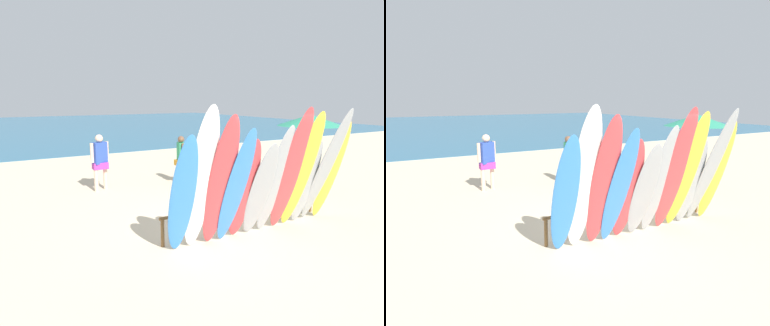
{
  "view_description": "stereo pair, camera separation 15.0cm",
  "coord_description": "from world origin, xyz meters",
  "views": [
    {
      "loc": [
        -4.76,
        -5.67,
        2.8
      ],
      "look_at": [
        0.0,
        2.35,
        1.05
      ],
      "focal_mm": 32.65,
      "sensor_mm": 36.0,
      "label": 1
    },
    {
      "loc": [
        -4.63,
        -5.75,
        2.8
      ],
      "look_at": [
        0.0,
        2.35,
        1.05
      ],
      "focal_mm": 32.65,
      "sensor_mm": 36.0,
      "label": 2
    }
  ],
  "objects": [
    {
      "name": "ocean_water",
      "position": [
        0.0,
        31.57,
        0.01
      ],
      "size": [
        60.0,
        40.0,
        0.02
      ],
      "primitive_type": "cube",
      "color": "teal",
      "rests_on": "ground"
    },
    {
      "name": "surfboard_yellow_11",
      "position": [
        1.84,
        -0.68,
        1.18
      ],
      "size": [
        0.55,
        0.93,
        2.36
      ],
      "primitive_type": "ellipsoid",
      "rotation": [
        0.33,
        0.0,
        -0.09
      ],
      "color": "yellow",
      "rests_on": "ground"
    },
    {
      "name": "surfboard_red_2",
      "position": [
        -1.22,
        -0.7,
        1.28
      ],
      "size": [
        0.6,
        1.03,
        2.56
      ],
      "primitive_type": "ellipsoid",
      "rotation": [
        0.35,
        0.0,
        -0.09
      ],
      "color": "#D13D42",
      "rests_on": "ground"
    },
    {
      "name": "surfboard_red_4",
      "position": [
        -0.58,
        -0.6,
        1.05
      ],
      "size": [
        0.58,
        0.84,
        2.1
      ],
      "primitive_type": "ellipsoid",
      "rotation": [
        0.34,
        0.0,
        -0.1
      ],
      "color": "#D13D42",
      "rests_on": "ground"
    },
    {
      "name": "beach_chair_red",
      "position": [
        3.53,
        2.56,
        0.43
      ],
      "size": [
        0.54,
        0.71,
        0.82
      ],
      "rotation": [
        0.0,
        0.0,
        -0.05
      ],
      "color": "#B7B7BC",
      "rests_on": "ground"
    },
    {
      "name": "beachgoer_by_water",
      "position": [
        0.73,
        4.29,
        0.91
      ],
      "size": [
        0.41,
        0.58,
        1.57
      ],
      "rotation": [
        0.0,
        0.0,
        1.33
      ],
      "color": "brown",
      "rests_on": "ground"
    },
    {
      "name": "surfboard_grey_5",
      "position": [
        -0.23,
        -0.66,
        1.0
      ],
      "size": [
        0.58,
        0.91,
        2.0
      ],
      "primitive_type": "ellipsoid",
      "rotation": [
        0.39,
        0.0,
        -0.1
      ],
      "color": "#999EA3",
      "rests_on": "ground"
    },
    {
      "name": "surfboard_grey_6",
      "position": [
        0.16,
        -0.66,
        1.16
      ],
      "size": [
        0.54,
        0.85,
        2.31
      ],
      "primitive_type": "ellipsoid",
      "rotation": [
        0.33,
        0.0,
        0.02
      ],
      "color": "#999EA3",
      "rests_on": "ground"
    },
    {
      "name": "surfboard_grey_9",
      "position": [
        1.18,
        -0.57,
        1.0
      ],
      "size": [
        0.55,
        0.76,
        2.0
      ],
      "primitive_type": "ellipsoid",
      "rotation": [
        0.32,
        0.0,
        -0.09
      ],
      "color": "#999EA3",
      "rests_on": "ground"
    },
    {
      "name": "beach_umbrella",
      "position": [
        3.3,
        1.24,
        2.17
      ],
      "size": [
        1.87,
        1.87,
        2.33
      ],
      "color": "silver",
      "rests_on": "ground"
    },
    {
      "name": "surfboard_blue_0",
      "position": [
        -1.94,
        -0.6,
        1.12
      ],
      "size": [
        0.55,
        0.84,
        2.24
      ],
      "primitive_type": "ellipsoid",
      "rotation": [
        0.32,
        0.0,
        -0.08
      ],
      "color": "#337AD1",
      "rests_on": "ground"
    },
    {
      "name": "surfboard_white_1",
      "position": [
        -1.6,
        -0.66,
        1.36
      ],
      "size": [
        0.6,
        0.98,
        2.72
      ],
      "primitive_type": "ellipsoid",
      "rotation": [
        0.31,
        0.0,
        -0.08
      ],
      "color": "white",
      "rests_on": "ground"
    },
    {
      "name": "surfboard_blue_3",
      "position": [
        -0.87,
        -0.71,
        1.16
      ],
      "size": [
        0.55,
        0.94,
        2.31
      ],
      "primitive_type": "ellipsoid",
      "rotation": [
        0.36,
        0.0,
        0.06
      ],
      "color": "#337AD1",
      "rests_on": "ground"
    },
    {
      "name": "beachgoer_strolling",
      "position": [
        -1.84,
        4.72,
        0.99
      ],
      "size": [
        0.61,
        0.36,
        1.72
      ],
      "rotation": [
        0.0,
        0.0,
        0.37
      ],
      "color": "beige",
      "rests_on": "ground"
    },
    {
      "name": "surfboard_grey_10",
      "position": [
        1.54,
        -0.76,
        1.31
      ],
      "size": [
        0.46,
        1.15,
        2.62
      ],
      "primitive_type": "ellipsoid",
      "rotation": [
        0.4,
        0.0,
        0.0
      ],
      "color": "#999EA3",
      "rests_on": "ground"
    },
    {
      "name": "surfboard_rack",
      "position": [
        0.0,
        0.0,
        0.49
      ],
      "size": [
        4.21,
        0.07,
        0.59
      ],
      "color": "brown",
      "rests_on": "ground"
    },
    {
      "name": "surfboard_red_7",
      "position": [
        0.5,
        -0.74,
        1.33
      ],
      "size": [
        0.62,
        1.05,
        2.66
      ],
      "primitive_type": "ellipsoid",
      "rotation": [
        0.34,
        0.0,
        -0.09
      ],
      "color": "#D13D42",
      "rests_on": "ground"
    },
    {
      "name": "surfboard_yellow_8",
      "position": [
        0.83,
        -0.74,
        1.28
      ],
      "size": [
        0.63,
        1.07,
        2.57
      ],
      "primitive_type": "ellipsoid",
      "rotation": [
        0.36,
        0.0,
        -0.1
      ],
      "color": "yellow",
      "rests_on": "ground"
    },
    {
      "name": "ground",
      "position": [
        0.0,
        14.0,
        0.0
      ],
      "size": [
        60.0,
        60.0,
        0.0
      ],
      "primitive_type": "plane",
      "color": "beige"
    }
  ]
}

